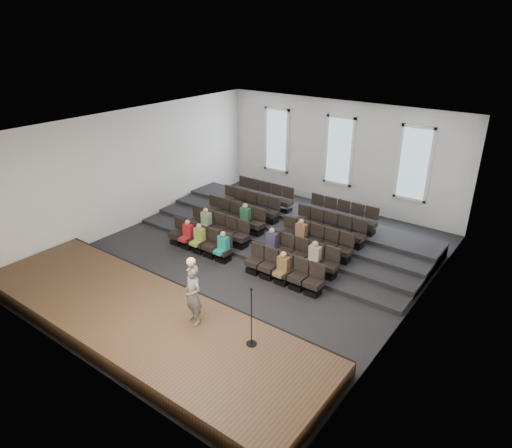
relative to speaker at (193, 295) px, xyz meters
The scene contains 14 objects.
ground 4.93m from the speaker, 109.05° to the left, with size 14.00×14.00×0.00m, color black.
ceiling 5.97m from the speaker, 109.05° to the left, with size 12.00×14.00×0.02m, color white.
wall_back 11.65m from the speaker, 97.66° to the left, with size 12.00×0.04×5.00m, color silver.
wall_front 3.18m from the speaker, 121.29° to the right, with size 12.00×0.04×5.00m, color silver.
wall_left 8.86m from the speaker, 149.39° to the left, with size 0.04×14.00×5.00m, color silver.
wall_right 6.43m from the speaker, 45.02° to the left, with size 0.04×14.00×5.00m, color silver.
stage 2.01m from the speaker, 158.05° to the right, with size 11.80×3.60×0.50m, color #4A301F.
stage_lip 2.23m from the speaker, 143.42° to the left, with size 11.80×0.06×0.52m, color black.
risers 7.89m from the speaker, 101.43° to the left, with size 11.80×4.80×0.60m.
seating_rows 6.25m from the speaker, 104.41° to the left, with size 6.80×4.70×1.67m.
windows 11.61m from the speaker, 97.70° to the left, with size 8.44×0.10×3.24m.
audience 5.07m from the speaker, 111.25° to the left, with size 5.45×2.64×1.10m.
speaker is the anchor object (origin of this frame).
mic_stand 1.90m from the speaker, ahead, with size 0.29×0.29×1.71m.
Camera 1 is at (9.20, -11.92, 8.20)m, focal length 32.00 mm.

